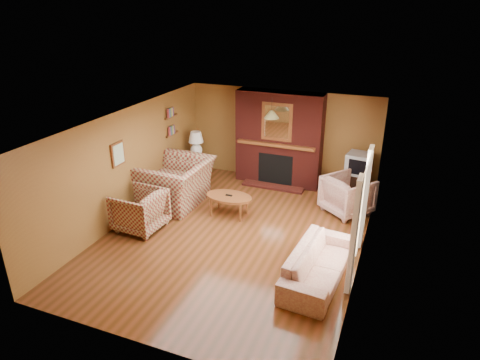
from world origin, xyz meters
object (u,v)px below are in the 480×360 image
at_px(fireplace, 279,139).
at_px(plaid_armchair, 140,210).
at_px(coffee_table, 229,198).
at_px(tv_stand, 356,185).
at_px(plaid_loveseat, 176,183).
at_px(floral_sofa, 318,264).
at_px(table_lamp, 196,142).
at_px(crt_tv, 359,164).
at_px(side_table, 197,167).
at_px(floral_armchair, 348,195).

distance_m(fireplace, plaid_armchair, 4.03).
bearing_deg(coffee_table, tv_stand, 38.45).
bearing_deg(plaid_loveseat, plaid_armchair, -3.86).
bearing_deg(floral_sofa, fireplace, 31.21).
xyz_separation_m(table_lamp, crt_tv, (4.15, 0.34, -0.13)).
xyz_separation_m(plaid_loveseat, table_lamp, (-0.25, 1.56, 0.48)).
distance_m(table_lamp, tv_stand, 4.22).
xyz_separation_m(tv_stand, crt_tv, (-0.00, -0.01, 0.57)).
xyz_separation_m(coffee_table, side_table, (-1.64, 1.65, -0.10)).
bearing_deg(floral_armchair, fireplace, 9.20).
relative_size(floral_armchair, side_table, 1.48).
relative_size(plaid_armchair, crt_tv, 1.56).
distance_m(plaid_armchair, floral_sofa, 3.87).
relative_size(table_lamp, tv_stand, 1.05).
bearing_deg(fireplace, side_table, -165.71).
height_order(floral_sofa, crt_tv, crt_tv).
height_order(floral_sofa, side_table, side_table).
distance_m(plaid_armchair, side_table, 2.92).
height_order(floral_sofa, coffee_table, floral_sofa).
relative_size(coffee_table, table_lamp, 1.59).
height_order(plaid_armchair, table_lamp, table_lamp).
bearing_deg(table_lamp, side_table, 0.00).
height_order(plaid_loveseat, coffee_table, plaid_loveseat).
bearing_deg(plaid_loveseat, side_table, -170.53).
relative_size(fireplace, plaid_armchair, 2.53).
relative_size(plaid_loveseat, floral_sofa, 0.79).
bearing_deg(floral_armchair, floral_sofa, 126.72).
bearing_deg(plaid_loveseat, coffee_table, 86.85).
height_order(plaid_armchair, tv_stand, plaid_armchair).
relative_size(plaid_loveseat, coffee_table, 1.54).
distance_m(coffee_table, side_table, 2.32).
bearing_deg(coffee_table, side_table, 134.84).
xyz_separation_m(fireplace, side_table, (-2.10, -0.53, -0.86)).
bearing_deg(fireplace, tv_stand, -5.15).
bearing_deg(coffee_table, fireplace, 78.00).
xyz_separation_m(floral_armchair, tv_stand, (0.08, 0.90, -0.12)).
height_order(floral_sofa, floral_armchair, floral_armchair).
distance_m(fireplace, plaid_loveseat, 2.87).
bearing_deg(side_table, coffee_table, -45.16).
distance_m(floral_armchair, crt_tv, 1.00).
distance_m(plaid_armchair, crt_tv, 5.18).
bearing_deg(side_table, crt_tv, 4.74).
xyz_separation_m(floral_sofa, side_table, (-4.00, 3.27, 0.02)).
height_order(floral_armchair, tv_stand, floral_armchair).
bearing_deg(plaid_loveseat, tv_stand, 116.48).
bearing_deg(plaid_loveseat, fireplace, 138.93).
xyz_separation_m(plaid_loveseat, floral_armchair, (3.82, 1.01, -0.09)).
height_order(coffee_table, side_table, side_table).
bearing_deg(crt_tv, floral_sofa, -92.38).
distance_m(fireplace, side_table, 2.33).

